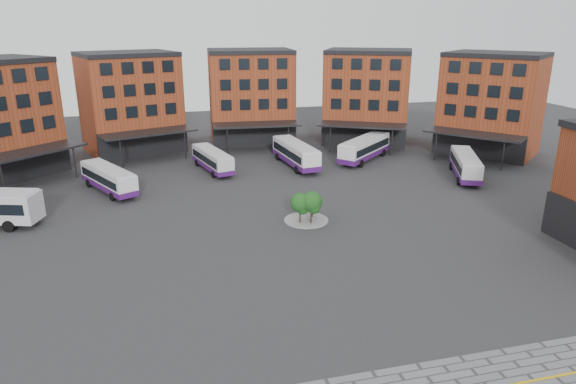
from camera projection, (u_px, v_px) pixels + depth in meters
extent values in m
plane|color=#28282B|center=(325.00, 279.00, 39.37)|extent=(160.00, 160.00, 0.00)
cube|color=black|center=(21.00, 165.00, 62.80)|extent=(10.00, 9.07, 4.00)
cube|color=black|center=(12.00, 107.00, 60.40)|extent=(8.60, 7.77, 8.00)
cube|color=black|center=(30.00, 152.00, 60.92)|extent=(12.61, 11.97, 0.25)
cylinder|color=black|center=(3.00, 180.00, 57.02)|extent=(0.20, 0.20, 4.00)
cylinder|color=black|center=(75.00, 162.00, 64.19)|extent=(0.20, 0.20, 4.00)
cube|color=brown|center=(131.00, 104.00, 76.27)|extent=(15.55, 13.69, 14.00)
cube|color=black|center=(144.00, 143.00, 74.01)|extent=(12.45, 4.71, 4.00)
cube|color=black|center=(126.00, 54.00, 73.95)|extent=(15.65, 13.97, 0.60)
cube|color=black|center=(140.00, 93.00, 71.56)|extent=(10.87, 3.87, 8.00)
cube|color=black|center=(149.00, 133.00, 71.51)|extent=(13.72, 8.39, 0.25)
cylinder|color=black|center=(121.00, 154.00, 68.35)|extent=(0.20, 0.20, 4.00)
cylinder|color=black|center=(185.00, 145.00, 73.08)|extent=(0.20, 0.20, 4.00)
cube|color=brown|center=(251.00, 98.00, 82.84)|extent=(13.67, 10.88, 14.00)
cube|color=black|center=(255.00, 134.00, 79.90)|extent=(13.00, 1.41, 4.00)
cube|color=black|center=(250.00, 51.00, 80.52)|extent=(13.69, 11.18, 0.60)
cube|color=black|center=(254.00, 88.00, 77.43)|extent=(11.42, 0.95, 8.00)
cube|color=black|center=(257.00, 125.00, 77.07)|extent=(13.28, 5.30, 0.25)
cylinder|color=black|center=(228.00, 141.00, 75.27)|extent=(0.20, 0.20, 4.00)
cylinder|color=black|center=(288.00, 139.00, 76.79)|extent=(0.20, 0.20, 4.00)
cube|color=brown|center=(367.00, 98.00, 82.44)|extent=(16.12, 14.81, 14.00)
cube|color=black|center=(363.00, 135.00, 79.54)|extent=(11.81, 6.35, 4.00)
cube|color=black|center=(369.00, 51.00, 80.12)|extent=(16.26, 15.08, 0.60)
cube|color=black|center=(365.00, 88.00, 77.07)|extent=(10.26, 5.33, 8.00)
cube|color=black|center=(362.00, 125.00, 76.74)|extent=(13.58, 9.82, 0.25)
cylinder|color=black|center=(330.00, 139.00, 76.66)|extent=(0.20, 0.20, 4.00)
cylinder|color=black|center=(392.00, 142.00, 74.75)|extent=(0.20, 0.20, 4.00)
cube|color=brown|center=(491.00, 106.00, 75.13)|extent=(16.02, 16.39, 14.00)
cube|color=black|center=(477.00, 145.00, 72.99)|extent=(8.74, 10.28, 4.00)
cube|color=black|center=(498.00, 54.00, 72.81)|extent=(16.25, 16.58, 0.60)
cube|color=black|center=(483.00, 94.00, 70.55)|extent=(7.47, 8.86, 8.00)
cube|color=black|center=(474.00, 134.00, 70.55)|extent=(11.73, 12.79, 0.25)
cylinder|color=black|center=(436.00, 146.00, 72.32)|extent=(0.20, 0.20, 4.00)
cylinder|color=black|center=(503.00, 156.00, 67.28)|extent=(0.20, 0.20, 4.00)
cylinder|color=gray|center=(306.00, 220.00, 50.84)|extent=(4.40, 4.40, 0.12)
cylinder|color=#332114|center=(300.00, 216.00, 49.88)|extent=(0.14, 0.14, 1.54)
sphere|color=#1A4517|center=(300.00, 203.00, 49.44)|extent=(1.92, 1.92, 1.92)
sphere|color=#1A4517|center=(303.00, 208.00, 49.50)|extent=(1.34, 1.34, 1.34)
cylinder|color=#332114|center=(312.00, 212.00, 51.40)|extent=(0.14, 0.14, 1.27)
sphere|color=#1A4517|center=(312.00, 201.00, 51.04)|extent=(2.00, 2.00, 2.00)
sphere|color=#1A4517|center=(315.00, 205.00, 51.07)|extent=(1.40, 1.40, 1.40)
cylinder|color=#332114|center=(311.00, 216.00, 49.73)|extent=(0.14, 0.14, 1.64)
sphere|color=#1A4517|center=(311.00, 202.00, 49.26)|extent=(1.92, 1.92, 1.92)
sphere|color=#1A4517|center=(314.00, 207.00, 49.33)|extent=(1.34, 1.34, 1.34)
cylinder|color=black|center=(9.00, 226.00, 48.01)|extent=(1.17, 0.65, 1.12)
cylinder|color=black|center=(25.00, 216.00, 50.65)|extent=(1.17, 0.65, 1.12)
cube|color=white|center=(108.00, 178.00, 59.02)|extent=(6.87, 10.19, 2.29)
cube|color=black|center=(108.00, 176.00, 58.96)|extent=(6.54, 9.49, 0.89)
cube|color=silver|center=(107.00, 168.00, 58.64)|extent=(6.60, 9.79, 0.11)
cube|color=black|center=(91.00, 167.00, 62.50)|extent=(1.81, 1.03, 1.03)
cube|color=#481665|center=(109.00, 185.00, 59.28)|extent=(6.92, 10.25, 0.65)
cylinder|color=black|center=(88.00, 183.00, 60.97)|extent=(0.68, 0.96, 0.94)
cylinder|color=black|center=(107.00, 179.00, 62.46)|extent=(0.68, 0.96, 0.94)
cylinder|color=black|center=(112.00, 197.00, 56.33)|extent=(0.68, 0.96, 0.94)
cylinder|color=black|center=(132.00, 192.00, 57.82)|extent=(0.68, 0.96, 0.94)
cube|color=silver|center=(212.00, 159.00, 67.33)|extent=(4.58, 10.05, 2.18)
cube|color=black|center=(212.00, 158.00, 67.28)|extent=(4.44, 9.31, 0.85)
cube|color=silver|center=(212.00, 151.00, 66.97)|extent=(4.39, 9.65, 0.11)
cube|color=black|center=(200.00, 150.00, 71.27)|extent=(1.86, 0.58, 0.98)
cube|color=#481665|center=(213.00, 165.00, 67.58)|extent=(4.63, 10.10, 0.62)
cylinder|color=black|center=(197.00, 163.00, 69.80)|extent=(0.48, 0.93, 0.89)
cylinder|color=black|center=(212.00, 161.00, 70.81)|extent=(0.48, 0.93, 0.89)
cylinder|color=black|center=(213.00, 174.00, 64.57)|extent=(0.48, 0.93, 0.89)
cylinder|color=black|center=(230.00, 172.00, 65.58)|extent=(0.48, 0.93, 0.89)
cube|color=white|center=(296.00, 153.00, 69.42)|extent=(3.88, 11.53, 2.52)
cube|color=black|center=(296.00, 152.00, 69.37)|extent=(3.83, 10.64, 0.98)
cube|color=silver|center=(296.00, 143.00, 69.01)|extent=(3.73, 11.07, 0.12)
cube|color=black|center=(281.00, 143.00, 74.26)|extent=(2.18, 0.38, 1.13)
cube|color=#481665|center=(296.00, 159.00, 69.71)|extent=(3.93, 11.57, 0.72)
cylinder|color=black|center=(278.00, 157.00, 72.61)|extent=(0.43, 1.06, 1.03)
cylinder|color=black|center=(295.00, 155.00, 73.48)|extent=(0.43, 1.06, 1.03)
cylinder|color=black|center=(297.00, 170.00, 66.20)|extent=(0.43, 1.06, 1.03)
cylinder|color=black|center=(315.00, 168.00, 67.07)|extent=(0.43, 1.06, 1.03)
cube|color=white|center=(365.00, 148.00, 72.27)|extent=(10.19, 9.55, 2.54)
cube|color=black|center=(365.00, 146.00, 72.21)|extent=(9.56, 8.99, 0.98)
cube|color=silver|center=(365.00, 138.00, 71.85)|extent=(9.78, 9.17, 0.12)
cube|color=black|center=(381.00, 139.00, 76.61)|extent=(1.56, 1.71, 1.14)
cube|color=#481665|center=(364.00, 154.00, 72.56)|extent=(10.25, 9.61, 0.72)
cylinder|color=black|center=(367.00, 150.00, 76.24)|extent=(0.98, 0.92, 1.04)
cylinder|color=black|center=(383.00, 153.00, 74.88)|extent=(0.98, 0.92, 1.04)
cylinder|color=black|center=(344.00, 161.00, 70.49)|extent=(0.98, 0.92, 1.04)
cylinder|color=black|center=(361.00, 164.00, 69.13)|extent=(0.98, 0.92, 1.04)
cube|color=silver|center=(465.00, 164.00, 64.41)|extent=(6.40, 10.57, 2.34)
cube|color=black|center=(466.00, 163.00, 64.36)|extent=(6.12, 9.82, 0.91)
cube|color=silver|center=(467.00, 155.00, 64.03)|extent=(6.14, 10.15, 0.11)
cube|color=black|center=(460.00, 153.00, 69.16)|extent=(1.90, 0.92, 1.05)
cube|color=#481665|center=(465.00, 171.00, 64.68)|extent=(6.45, 10.62, 0.67)
cylinder|color=black|center=(451.00, 166.00, 68.13)|extent=(0.65, 0.99, 0.95)
cylinder|color=black|center=(470.00, 167.00, 67.75)|extent=(0.65, 0.99, 0.95)
cylinder|color=black|center=(458.00, 181.00, 61.85)|extent=(0.65, 0.99, 0.95)
cylinder|color=black|center=(479.00, 182.00, 61.47)|extent=(0.65, 0.99, 0.95)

